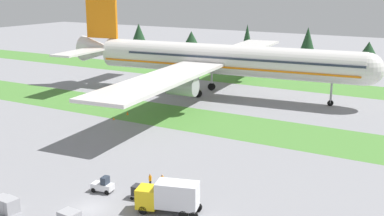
# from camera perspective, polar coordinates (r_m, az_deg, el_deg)

# --- Properties ---
(ground_plane) EXTENTS (400.00, 400.00, 0.00)m
(ground_plane) POSITION_cam_1_polar(r_m,az_deg,el_deg) (55.74, -11.88, -11.49)
(ground_plane) COLOR gray
(grass_strip_near) EXTENTS (320.00, 14.31, 0.01)m
(grass_strip_near) POSITION_cam_1_polar(r_m,az_deg,el_deg) (85.01, 4.95, -2.08)
(grass_strip_near) COLOR #4C8438
(grass_strip_near) RESTS_ON ground
(grass_strip_far) EXTENTS (320.00, 14.31, 0.01)m
(grass_strip_far) POSITION_cam_1_polar(r_m,az_deg,el_deg) (122.02, 13.09, 2.66)
(grass_strip_far) COLOR #4C8438
(grass_strip_far) RESTS_ON ground
(airliner) EXTENTS (70.17, 86.29, 22.53)m
(airliner) POSITION_cam_1_polar(r_m,az_deg,el_deg) (107.08, 2.65, 5.81)
(airliner) COLOR silver
(airliner) RESTS_ON ground
(baggage_tug) EXTENTS (2.77, 1.68, 1.97)m
(baggage_tug) POSITION_cam_1_polar(r_m,az_deg,el_deg) (59.16, -10.45, -8.98)
(baggage_tug) COLOR silver
(baggage_tug) RESTS_ON ground
(cargo_dolly_lead) EXTENTS (2.40, 1.82, 1.55)m
(cargo_dolly_lead) POSITION_cam_1_polar(r_m,az_deg,el_deg) (56.82, -6.06, -9.71)
(cargo_dolly_lead) COLOR #A3A3A8
(cargo_dolly_lead) RESTS_ON ground
(cargo_dolly_second) EXTENTS (2.40, 1.82, 1.55)m
(cargo_dolly_second) POSITION_cam_1_polar(r_m,az_deg,el_deg) (55.65, -3.35, -10.19)
(cargo_dolly_second) COLOR #A3A3A8
(cargo_dolly_second) RESTS_ON ground
(cargo_dolly_third) EXTENTS (2.40, 1.82, 1.55)m
(cargo_dolly_third) POSITION_cam_1_polar(r_m,az_deg,el_deg) (54.61, -0.53, -10.66)
(cargo_dolly_third) COLOR #A3A3A8
(cargo_dolly_third) RESTS_ON ground
(catering_truck) EXTENTS (7.32, 4.20, 3.58)m
(catering_truck) POSITION_cam_1_polar(r_m,az_deg,el_deg) (52.86, -2.72, -10.33)
(catering_truck) COLOR yellow
(catering_truck) RESTS_ON ground
(ground_crew_marshaller) EXTENTS (0.56, 0.36, 1.74)m
(ground_crew_marshaller) POSITION_cam_1_polar(r_m,az_deg,el_deg) (59.35, -3.52, -8.54)
(ground_crew_marshaller) COLOR black
(ground_crew_marshaller) RESTS_ON ground
(ground_crew_loader) EXTENTS (0.36, 0.55, 1.74)m
(ground_crew_loader) POSITION_cam_1_polar(r_m,az_deg,el_deg) (59.64, -4.95, -8.45)
(ground_crew_loader) COLOR black
(ground_crew_loader) RESTS_ON ground
(uld_container_0) EXTENTS (2.17, 1.82, 1.57)m
(uld_container_0) POSITION_cam_1_polar(r_m,az_deg,el_deg) (57.08, -20.82, -10.66)
(uld_container_0) COLOR #A3A3A8
(uld_container_0) RESTS_ON ground
(uld_container_1) EXTENTS (2.03, 1.64, 1.58)m
(uld_container_1) POSITION_cam_1_polar(r_m,az_deg,el_deg) (57.60, -21.34, -10.47)
(uld_container_1) COLOR #A3A3A8
(uld_container_1) RESTS_ON ground
(taxiway_marker_0) EXTENTS (0.44, 0.44, 0.46)m
(taxiway_marker_0) POSITION_cam_1_polar(r_m,az_deg,el_deg) (89.46, -9.22, -1.23)
(taxiway_marker_0) COLOR orange
(taxiway_marker_0) RESTS_ON ground
(taxiway_marker_1) EXTENTS (0.44, 0.44, 0.68)m
(taxiway_marker_1) POSITION_cam_1_polar(r_m,az_deg,el_deg) (92.39, -7.62, -0.59)
(taxiway_marker_1) COLOR orange
(taxiway_marker_1) RESTS_ON ground
(distant_tree_line) EXTENTS (152.39, 8.85, 11.22)m
(distant_tree_line) POSITION_cam_1_polar(r_m,az_deg,el_deg) (153.91, 15.17, 7.25)
(distant_tree_line) COLOR #4C3823
(distant_tree_line) RESTS_ON ground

